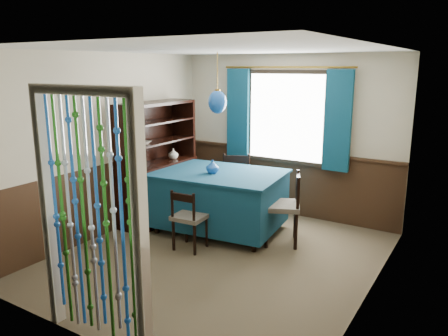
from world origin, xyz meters
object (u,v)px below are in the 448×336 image
Objects in this scene: pendant_lamp at (217,102)px; bowl_shelf at (144,142)px; chair_right at (284,206)px; vase_table at (213,167)px; chair_near at (189,218)px; dining_table at (218,198)px; sideboard at (158,180)px; chair_left at (160,191)px; chair_far at (235,184)px; vase_sideboard at (173,153)px.

pendant_lamp is 4.03× the size of bowl_shelf.
vase_table reaches higher than chair_right.
chair_right is at bearing 37.81° from chair_near.
dining_table reaches higher than chair_near.
sideboard reaches higher than bowl_shelf.
sideboard is (-0.02, -0.01, 0.18)m from chair_left.
chair_far reaches higher than dining_table.
chair_near is at bearing -44.51° from vase_sideboard.
pendant_lamp is (0.00, 0.00, 1.35)m from dining_table.
dining_table is 1.07× the size of sideboard.
pendant_lamp is (-0.04, 0.75, 1.42)m from chair_near.
vase_sideboard is at bearing 4.88° from chair_far.
chair_left is at bearing 143.02° from chair_near.
chair_near is 1.60m from pendant_lamp.
vase_sideboard is (-0.98, 0.25, -0.85)m from pendant_lamp.
chair_left is 4.12× the size of bowl_shelf.
sideboard is (-1.04, -0.06, 0.13)m from dining_table.
sideboard is 2.22× the size of pendant_lamp.
dining_table is 11.24× the size of vase_table.
dining_table is at bearing -14.50° from vase_sideboard.
bowl_shelf is (-0.98, -0.40, 0.76)m from dining_table.
sideboard is at bearing 16.83° from chair_far.
chair_left is 2.02m from chair_right.
sideboard reaches higher than vase_table.
chair_left is 1.02× the size of pendant_lamp.
bowl_shelf is (-0.85, -1.12, 0.75)m from chair_far.
pendant_lamp is at bearing 89.58° from chair_near.
vase_table is 1.05m from bowl_shelf.
sideboard reaches higher than dining_table.
chair_far is 5.63× the size of vase_table.
vase_sideboard is (-1.02, 1.01, 0.56)m from chair_near.
dining_table is 1.35m from pendant_lamp.
bowl_shelf is 1.11× the size of vase_sideboard.
chair_far is 1.00× the size of chair_right.
chair_near is at bearing 73.10° from chair_far.
chair_near is 1.30m from sideboard.
chair_near is at bearing 107.72° from chair_right.
chair_near is at bearing -32.78° from sideboard.
dining_table is 0.47m from vase_table.
sideboard is at bearing 99.99° from bowl_shelf.
vase_table is at bearing -107.88° from dining_table.
dining_table is 2.00× the size of chair_far.
sideboard is at bearing -100.82° from vase_sideboard.
sideboard is 8.96× the size of bowl_shelf.
bowl_shelf reaches higher than vase_table.
vase_sideboard is (-0.96, 0.35, 0.04)m from vase_table.
pendant_lamp is (0.13, -0.72, 1.34)m from chair_far.
sideboard is 0.49m from vase_sideboard.
dining_table is at bearing 22.24° from bowl_shelf.
pendant_lamp is (-0.99, -0.08, 1.34)m from chair_right.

